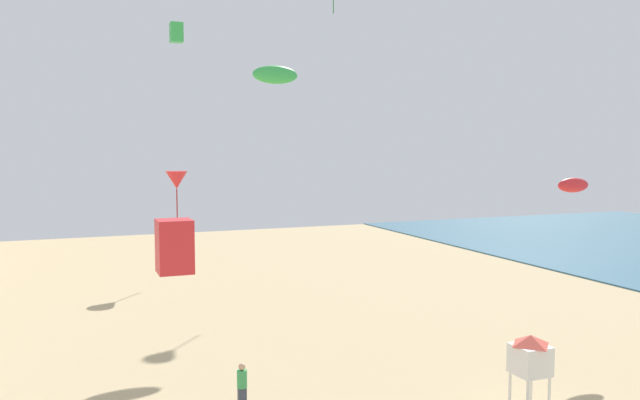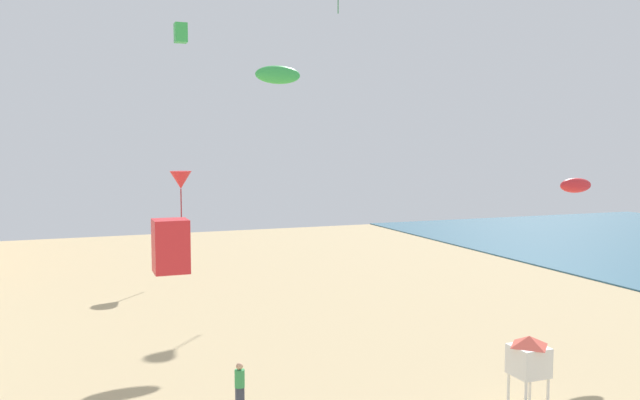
% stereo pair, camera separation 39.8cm
% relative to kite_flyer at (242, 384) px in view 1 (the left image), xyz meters
% --- Properties ---
extents(kite_flyer, '(0.34, 0.34, 1.64)m').
position_rel_kite_flyer_xyz_m(kite_flyer, '(0.00, 0.00, 0.00)').
color(kite_flyer, '#383D4C').
rests_on(kite_flyer, ground).
extents(lifeguard_stand, '(1.10, 1.10, 2.55)m').
position_rel_kite_flyer_xyz_m(lifeguard_stand, '(9.08, -3.47, 0.92)').
color(lifeguard_stand, white).
rests_on(lifeguard_stand, ground).
extents(kite_red_box, '(0.99, 0.99, 1.55)m').
position_rel_kite_flyer_xyz_m(kite_red_box, '(-2.45, -1.87, 5.08)').
color(kite_red_box, red).
extents(kite_green_parafoil, '(2.65, 0.74, 1.03)m').
position_rel_kite_flyer_xyz_m(kite_green_parafoil, '(5.91, 14.45, 12.07)').
color(kite_green_parafoil, green).
extents(kite_red_parafoil, '(1.76, 0.49, 0.69)m').
position_rel_kite_flyer_xyz_m(kite_red_parafoil, '(16.62, 2.74, 6.21)').
color(kite_red_parafoil, red).
extents(kite_red_delta_2, '(1.46, 1.46, 3.33)m').
position_rel_kite_flyer_xyz_m(kite_red_delta_2, '(1.71, 23.15, 5.80)').
color(kite_red_delta_2, red).
extents(kite_green_box, '(0.82, 0.82, 1.29)m').
position_rel_kite_flyer_xyz_m(kite_green_box, '(1.94, 23.55, 15.67)').
color(kite_green_box, green).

